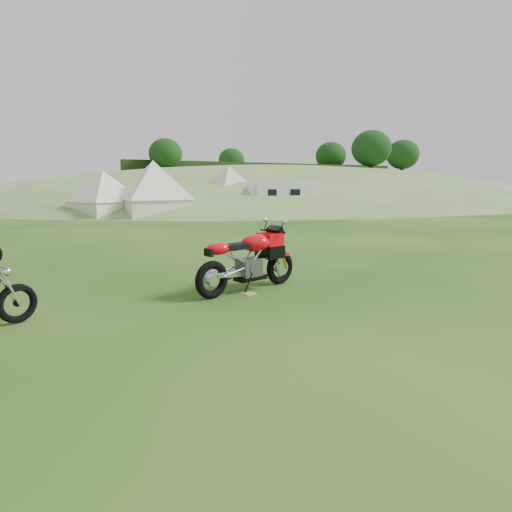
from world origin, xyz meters
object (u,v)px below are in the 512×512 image
plywood_board (249,294)px  tent_left (104,194)px  tent_mid (154,191)px  tent_right (229,191)px  caravan (281,198)px  sport_motorcycle (248,256)px

plywood_board → tent_left: bearing=88.1°
tent_mid → tent_right: size_ratio=1.03×
tent_right → caravan: 4.15m
tent_left → caravan: size_ratio=0.72×
tent_left → tent_right: size_ratio=0.91×
sport_motorcycle → caravan: caravan is taller
tent_mid → tent_right: tent_mid is taller
tent_left → tent_right: tent_right is taller
plywood_board → tent_right: bearing=66.2°
tent_mid → caravan: (7.65, -1.59, -0.49)m
plywood_board → tent_right: (8.91, 20.20, 1.44)m
tent_left → tent_mid: tent_mid is taller
tent_left → caravan: (10.21, -2.89, -0.32)m
sport_motorcycle → plywood_board: size_ratio=9.61×
plywood_board → caravan: caravan is taller
tent_left → tent_mid: size_ratio=0.89×
plywood_board → tent_left: (0.65, 19.46, 1.31)m
plywood_board → tent_mid: bearing=80.0°
plywood_board → caravan: 19.84m
sport_motorcycle → tent_right: 21.82m
sport_motorcycle → caravan: (10.75, 16.31, 0.34)m
tent_left → tent_right: (8.26, 0.74, 0.13)m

